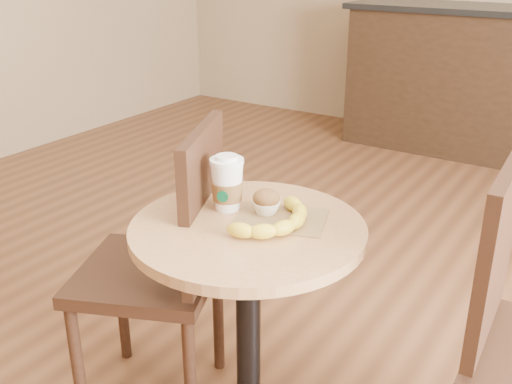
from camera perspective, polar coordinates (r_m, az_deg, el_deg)
cafe_table at (r=1.70m, az=-0.75°, el=-10.63°), size 0.63×0.63×0.75m
chair_left at (r=1.88m, az=-8.46°, el=-6.52°), size 0.55×0.55×0.96m
service_counter at (r=4.60m, az=22.89°, el=9.38°), size 2.30×0.65×1.04m
kraft_bag at (r=1.61m, az=2.34°, el=-2.55°), size 0.29×0.25×0.00m
coffee_cup at (r=1.65m, az=-2.76°, el=0.66°), size 0.09×0.10×0.16m
muffin at (r=1.63m, az=0.99°, el=-0.93°), size 0.08×0.08×0.07m
banana at (r=1.56m, az=2.11°, el=-2.61°), size 0.22×0.32×0.04m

